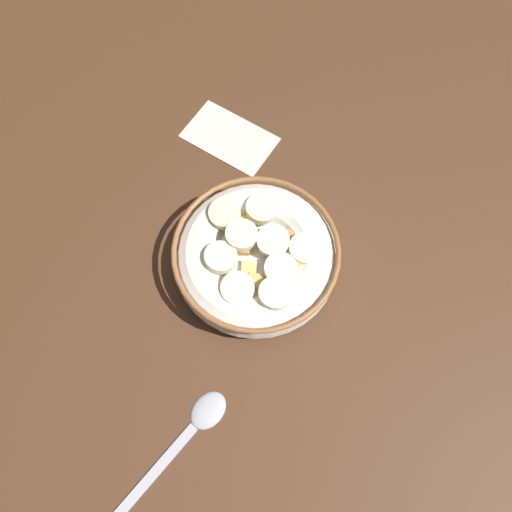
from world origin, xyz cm
name	(u,v)px	position (x,y,z in cm)	size (l,w,h in cm)	color
ground_plane	(256,269)	(0.00, 0.00, -1.00)	(124.96, 124.96, 2.00)	#472B19
cereal_bowl	(256,257)	(-0.02, 0.01, 2.79)	(17.92, 17.92, 5.87)	silver
spoon	(192,428)	(-1.10, 18.54, 0.34)	(6.69, 15.65, 0.80)	#A5A5AD
folded_napkin	(230,137)	(10.03, -14.69, 0.15)	(11.27, 6.76, 0.30)	beige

